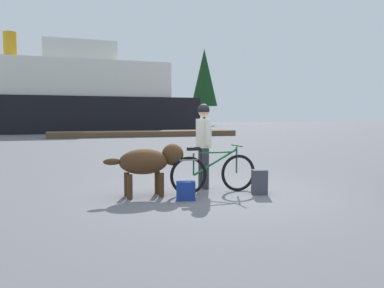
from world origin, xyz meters
The scene contains 12 objects.
ground_plane centered at (0.00, 0.00, 0.00)m, with size 160.00×160.00×0.00m, color slate.
bicycle centered at (-0.11, 0.01, 0.39)m, with size 1.76×0.44×0.92m.
person_cyclist centered at (-0.10, 0.55, 1.04)m, with size 0.32×0.53×1.72m.
dog centered at (-1.32, 0.14, 0.64)m, with size 1.49×0.55×0.96m.
backpack centered at (0.67, -0.40, 0.23)m, with size 0.28×0.20×0.46m, color #3F3F4C.
handbag_pannier centered at (-0.81, -0.42, 0.17)m, with size 0.32×0.18×0.33m, color navy.
dock_pier centered at (3.30, 21.14, 0.20)m, with size 13.58×2.50×0.40m, color brown.
ferry_boat centered at (-3.15, 30.81, 3.10)m, with size 26.44×7.37×8.80m.
sailboat_moored centered at (-4.40, 34.74, 0.48)m, with size 8.52×2.39×7.46m.
pine_tree_center centered at (3.83, 52.12, 6.82)m, with size 4.29×4.29×10.48m.
pine_tree_far_right centered at (20.19, 52.20, 7.77)m, with size 4.26×4.26×12.38m.
pine_tree_mid_back centered at (-3.96, 56.35, 7.31)m, with size 3.79×3.79×12.19m.
Camera 1 is at (-2.96, -6.77, 1.47)m, focal length 36.16 mm.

